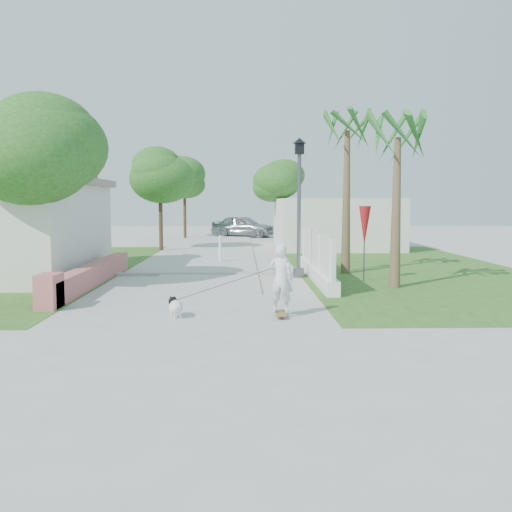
{
  "coord_description": "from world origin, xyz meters",
  "views": [
    {
      "loc": [
        1.09,
        -12.69,
        2.42
      ],
      "look_at": [
        1.42,
        1.21,
        1.1
      ],
      "focal_mm": 40.0,
      "sensor_mm": 36.0,
      "label": 1
    }
  ],
  "objects_px": {
    "bollard": "(220,248)",
    "parked_car": "(243,226)",
    "street_lamp": "(299,202)",
    "skateboarder": "(257,281)",
    "dog": "(175,306)",
    "patio_umbrella": "(365,226)"
  },
  "relations": [
    {
      "from": "street_lamp",
      "to": "parked_car",
      "type": "height_order",
      "value": "street_lamp"
    },
    {
      "from": "street_lamp",
      "to": "bollard",
      "type": "height_order",
      "value": "street_lamp"
    },
    {
      "from": "patio_umbrella",
      "to": "skateboarder",
      "type": "distance_m",
      "value": 6.35
    },
    {
      "from": "patio_umbrella",
      "to": "bollard",
      "type": "bearing_deg",
      "value": 129.91
    },
    {
      "from": "skateboarder",
      "to": "dog",
      "type": "distance_m",
      "value": 1.8
    },
    {
      "from": "street_lamp",
      "to": "bollard",
      "type": "xyz_separation_m",
      "value": [
        -2.7,
        4.5,
        -1.84
      ]
    },
    {
      "from": "parked_car",
      "to": "street_lamp",
      "type": "bearing_deg",
      "value": -154.73
    },
    {
      "from": "street_lamp",
      "to": "skateboarder",
      "type": "xyz_separation_m",
      "value": [
        -1.5,
        -6.29,
        -1.68
      ]
    },
    {
      "from": "patio_umbrella",
      "to": "street_lamp",
      "type": "bearing_deg",
      "value": 152.24
    },
    {
      "from": "bollard",
      "to": "patio_umbrella",
      "type": "height_order",
      "value": "patio_umbrella"
    },
    {
      "from": "street_lamp",
      "to": "dog",
      "type": "xyz_separation_m",
      "value": [
        -3.22,
        -6.34,
        -2.19
      ]
    },
    {
      "from": "bollard",
      "to": "parked_car",
      "type": "height_order",
      "value": "parked_car"
    },
    {
      "from": "street_lamp",
      "to": "skateboarder",
      "type": "distance_m",
      "value": 6.68
    },
    {
      "from": "skateboarder",
      "to": "dog",
      "type": "relative_size",
      "value": 4.12
    },
    {
      "from": "street_lamp",
      "to": "patio_umbrella",
      "type": "distance_m",
      "value": 2.27
    },
    {
      "from": "patio_umbrella",
      "to": "dog",
      "type": "relative_size",
      "value": 3.79
    },
    {
      "from": "street_lamp",
      "to": "skateboarder",
      "type": "bearing_deg",
      "value": -103.4
    },
    {
      "from": "bollard",
      "to": "patio_umbrella",
      "type": "distance_m",
      "value": 7.25
    },
    {
      "from": "patio_umbrella",
      "to": "dog",
      "type": "height_order",
      "value": "patio_umbrella"
    },
    {
      "from": "street_lamp",
      "to": "parked_car",
      "type": "relative_size",
      "value": 1.01
    },
    {
      "from": "bollard",
      "to": "patio_umbrella",
      "type": "relative_size",
      "value": 0.47
    },
    {
      "from": "bollard",
      "to": "parked_car",
      "type": "xyz_separation_m",
      "value": [
        0.95,
        16.92,
        0.17
      ]
    }
  ]
}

